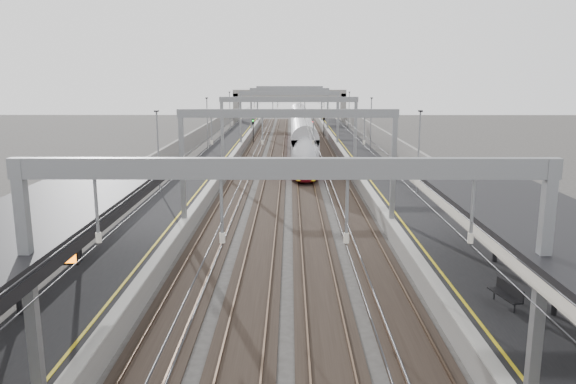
{
  "coord_description": "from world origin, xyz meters",
  "views": [
    {
      "loc": [
        0.14,
        -11.05,
        9.48
      ],
      "look_at": [
        0.0,
        24.12,
        2.21
      ],
      "focal_mm": 35.0,
      "sensor_mm": 36.0,
      "label": 1
    }
  ],
  "objects_px": {
    "overbridge": "(290,98)",
    "train": "(301,137)",
    "signal_green": "(253,126)",
    "bench": "(507,292)"
  },
  "relations": [
    {
      "from": "train",
      "to": "bench",
      "type": "distance_m",
      "value": 50.54
    },
    {
      "from": "overbridge",
      "to": "train",
      "type": "xyz_separation_m",
      "value": [
        1.5,
        -41.11,
        -3.29
      ]
    },
    {
      "from": "bench",
      "to": "signal_green",
      "type": "relative_size",
      "value": 0.5
    },
    {
      "from": "overbridge",
      "to": "signal_green",
      "type": "relative_size",
      "value": 6.33
    },
    {
      "from": "overbridge",
      "to": "train",
      "type": "distance_m",
      "value": 41.27
    },
    {
      "from": "overbridge",
      "to": "signal_green",
      "type": "bearing_deg",
      "value": -99.75
    },
    {
      "from": "overbridge",
      "to": "signal_green",
      "type": "distance_m",
      "value": 30.86
    },
    {
      "from": "train",
      "to": "signal_green",
      "type": "bearing_deg",
      "value": 121.75
    },
    {
      "from": "signal_green",
      "to": "bench",
      "type": "bearing_deg",
      "value": -77.51
    },
    {
      "from": "overbridge",
      "to": "bench",
      "type": "relative_size",
      "value": 12.57
    }
  ]
}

